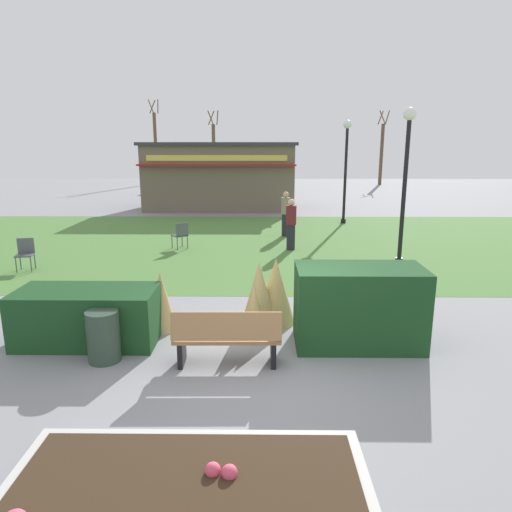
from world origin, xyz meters
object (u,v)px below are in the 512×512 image
trash_bin (103,336)px  tree_center_bg (381,153)px  park_bench (227,337)px  person_strolling (291,224)px  tree_right_bg (156,147)px  food_kiosk (220,175)px  parked_car_west_slot (179,184)px  lamppost_mid (406,169)px  cafe_chair_west (181,233)px  lamppost_far (346,160)px  person_standing (286,214)px  tree_left_bg (214,154)px  parked_car_center_slot (256,184)px  cafe_chair_east (25,252)px

trash_bin → tree_center_bg: size_ratio=0.14×
park_bench → tree_center_bg: bearing=72.3°
person_strolling → tree_center_bg: size_ratio=0.28×
trash_bin → tree_right_bg: bearing=100.9°
food_kiosk → parked_car_west_slot: size_ratio=1.90×
lamppost_mid → trash_bin: 9.35m
cafe_chair_west → parked_car_west_slot: parked_car_west_slot is taller
lamppost_mid → person_strolling: (-3.04, 1.91, -1.90)m
tree_center_bg → lamppost_far: bearing=-108.2°
person_standing → tree_right_bg: bearing=3.4°
tree_left_bg → person_strolling: bearing=-78.3°
parked_car_west_slot → lamppost_far: bearing=-53.6°
person_strolling → parked_car_center_slot: (-1.34, 18.19, -0.22)m
food_kiosk → parked_car_center_slot: food_kiosk is taller
cafe_chair_west → person_standing: 4.27m
parked_car_west_slot → parked_car_center_slot: (5.49, 0.00, 0.00)m
tree_center_bg → park_bench: bearing=-107.7°
cafe_chair_east → person_standing: size_ratio=0.53×
person_standing → park_bench: bearing=152.6°
lamppost_far → parked_car_center_slot: bearing=107.2°
tree_center_bg → tree_left_bg: bearing=-173.5°
cafe_chair_east → person_standing: (7.45, 4.98, 0.33)m
person_standing → food_kiosk: bearing=2.1°
person_standing → tree_center_bg: tree_center_bg is taller
food_kiosk → parked_car_center_slot: size_ratio=1.91×
tree_left_bg → park_bench: bearing=-84.0°
trash_bin → person_strolling: size_ratio=0.50×
trash_bin → cafe_chair_east: 6.80m
lamppost_far → tree_right_bg: tree_right_bg is taller
park_bench → tree_left_bg: (-3.32, 31.69, 2.15)m
park_bench → food_kiosk: food_kiosk is taller
park_bench → cafe_chair_west: park_bench is taller
lamppost_mid → person_standing: size_ratio=2.60×
parked_car_center_slot → person_strolling: bearing=-85.8°
tree_left_bg → tree_right_bg: bearing=153.0°
parked_car_west_slot → tree_center_bg: 17.46m
food_kiosk → person_strolling: (3.19, -10.18, -0.90)m
person_standing → tree_right_bg: 25.90m
person_strolling → parked_car_west_slot: bearing=-107.2°
lamppost_mid → parked_car_center_slot: lamppost_mid is taller
lamppost_far → food_kiosk: 7.68m
lamppost_far → tree_left_bg: 19.58m
cafe_chair_west → tree_right_bg: tree_right_bg is taller
parked_car_center_slot → trash_bin: bearing=-94.7°
cafe_chair_east → tree_right_bg: size_ratio=0.13×
lamppost_far → trash_bin: (-6.18, -13.45, -2.33)m
cafe_chair_east → tree_center_bg: 32.32m
person_strolling → tree_left_bg: size_ratio=0.28×
lamppost_mid → parked_car_west_slot: lamppost_mid is taller
lamppost_mid → parked_car_west_slot: bearing=116.2°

